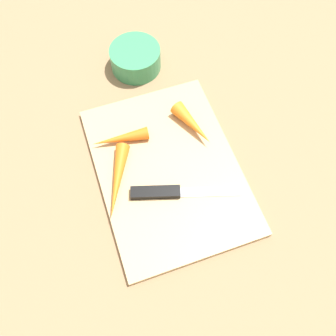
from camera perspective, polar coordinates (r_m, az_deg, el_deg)
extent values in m
plane|color=#8C6D4C|center=(0.69, 0.00, -0.44)|extent=(1.40, 1.40, 0.00)
cube|color=tan|center=(0.68, 0.00, -0.22)|extent=(0.36, 0.26, 0.01)
cube|color=#B7B7BC|center=(0.66, 6.75, -3.80)|extent=(0.05, 0.11, 0.00)
cube|color=black|center=(0.65, -2.02, -3.91)|extent=(0.05, 0.09, 0.01)
cone|color=orange|center=(0.66, -8.17, -1.79)|extent=(0.14, 0.08, 0.03)
cone|color=orange|center=(0.71, 3.98, 6.98)|extent=(0.11, 0.06, 0.03)
cone|color=orange|center=(0.70, -7.62, 4.69)|extent=(0.04, 0.11, 0.02)
cylinder|color=#388C59|center=(0.82, -5.22, 17.04)|extent=(0.11, 0.11, 0.05)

